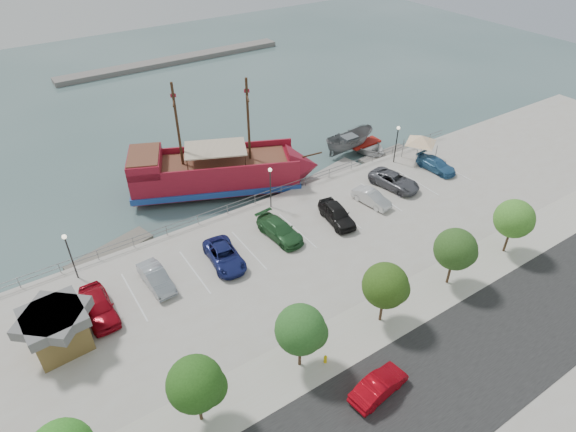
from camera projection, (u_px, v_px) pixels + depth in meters
ground at (310, 251)px, 42.36m from camera, size 160.00×160.00×0.00m
street at (455, 372)px, 30.91m from camera, size 100.00×8.00×0.04m
sidewalk at (390, 314)px, 34.98m from camera, size 100.00×4.00×0.05m
seawall_railing at (264, 196)px, 46.76m from camera, size 50.00×0.06×1.00m
far_shore at (174, 60)px, 83.92m from camera, size 40.00×3.00×0.80m
pirate_ship at (229, 172)px, 49.45m from camera, size 19.74×12.47×12.35m
patrol_boat at (349, 144)px, 56.30m from camera, size 6.60×2.52×2.55m
speedboat at (364, 146)px, 57.03m from camera, size 4.86×6.70×1.37m
dock_west at (110, 253)px, 41.86m from camera, size 7.88×4.15×0.43m
dock_mid at (330, 175)px, 52.61m from camera, size 8.04×3.80×0.44m
dock_east at (385, 155)px, 56.23m from camera, size 6.74×2.19×0.38m
shed at (57, 329)px, 31.76m from camera, size 3.99×3.99×3.08m
canopy_tent at (422, 136)px, 51.94m from camera, size 4.89×4.89×3.45m
street_sedan at (379, 386)px, 29.31m from camera, size 4.29×1.98×1.36m
fire_hydrant at (325, 359)px, 31.33m from camera, size 0.23×0.23×0.67m
lamp_post_left at (68, 249)px, 36.43m from camera, size 0.36×0.36×4.28m
lamp_post_mid at (270, 181)px, 44.47m from camera, size 0.36×0.36×4.28m
lamp_post_right at (397, 138)px, 51.62m from camera, size 0.36×0.36×4.28m
tree_b at (198, 385)px, 26.38m from camera, size 3.30×3.20×5.00m
tree_c at (303, 330)px, 29.51m from camera, size 3.30×3.20×5.00m
tree_d at (387, 286)px, 32.64m from camera, size 3.30×3.20×5.00m
tree_e at (457, 250)px, 35.76m from camera, size 3.30×3.20×5.00m
tree_f at (516, 220)px, 38.89m from camera, size 3.30×3.20×5.00m
parked_car_a at (98, 307)px, 34.46m from camera, size 2.00×4.92×1.67m
parked_car_b at (156, 278)px, 37.05m from camera, size 1.78×4.43×1.43m
parked_car_c at (225, 256)px, 39.21m from camera, size 2.82×5.27×1.41m
parked_car_d at (280, 230)px, 42.00m from camera, size 2.54×5.25×1.47m
parked_car_e at (337, 214)px, 43.84m from camera, size 2.64×4.99×1.62m
parked_car_f at (371, 198)px, 46.24m from camera, size 2.04×4.25×1.35m
parked_car_g at (394, 181)px, 48.70m from camera, size 3.46×5.68×1.47m
parked_car_h at (436, 165)px, 51.50m from camera, size 2.19×4.69×1.32m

